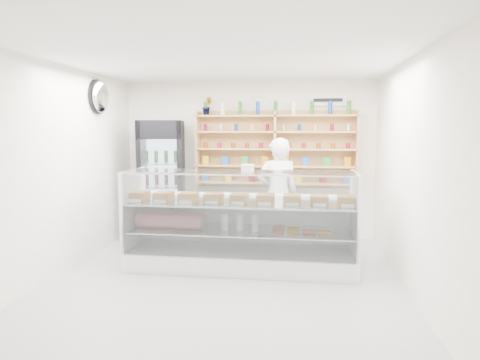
# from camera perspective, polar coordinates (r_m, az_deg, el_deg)

# --- Properties ---
(room) EXTENTS (5.00, 5.00, 5.00)m
(room) POSITION_cam_1_polar(r_m,az_deg,el_deg) (5.32, -2.16, 0.93)
(room) COLOR #99999D
(room) RESTS_ON ground
(display_counter) EXTENTS (3.16, 0.94, 1.38)m
(display_counter) POSITION_cam_1_polar(r_m,az_deg,el_deg) (6.07, 0.06, -8.22)
(display_counter) COLOR white
(display_counter) RESTS_ON floor
(shop_worker) EXTENTS (0.74, 0.56, 1.81)m
(shop_worker) POSITION_cam_1_polar(r_m,az_deg,el_deg) (6.89, 5.06, -1.91)
(shop_worker) COLOR silver
(shop_worker) RESTS_ON floor
(drinks_cooler) EXTENTS (0.88, 0.86, 2.09)m
(drinks_cooler) POSITION_cam_1_polar(r_m,az_deg,el_deg) (7.60, -10.37, -0.09)
(drinks_cooler) COLOR black
(drinks_cooler) RESTS_ON floor
(wall_shelving) EXTENTS (2.84, 0.28, 1.33)m
(wall_shelving) POSITION_cam_1_polar(r_m,az_deg,el_deg) (7.57, 4.71, 4.09)
(wall_shelving) COLOR tan
(wall_shelving) RESTS_ON back_wall
(potted_plant) EXTENTS (0.22, 0.20, 0.32)m
(potted_plant) POSITION_cam_1_polar(r_m,az_deg,el_deg) (7.74, -4.41, 9.80)
(potted_plant) COLOR #1E6626
(potted_plant) RESTS_ON wall_shelving
(security_mirror) EXTENTS (0.15, 0.50, 0.50)m
(security_mirror) POSITION_cam_1_polar(r_m,az_deg,el_deg) (7.14, -18.10, 10.51)
(security_mirror) COLOR silver
(security_mirror) RESTS_ON left_wall
(wall_sign) EXTENTS (0.62, 0.03, 0.20)m
(wall_sign) POSITION_cam_1_polar(r_m,az_deg,el_deg) (7.71, 11.63, 10.39)
(wall_sign) COLOR white
(wall_sign) RESTS_ON back_wall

